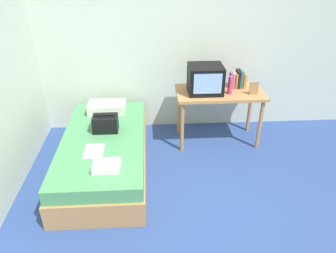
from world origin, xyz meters
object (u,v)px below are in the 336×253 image
(tv, at_px, (205,79))
(picture_frame, at_px, (254,88))
(magazine, at_px, (94,151))
(desk, at_px, (219,98))
(handbag, at_px, (106,123))
(folded_towel, at_px, (106,166))
(water_bottle, at_px, (230,85))
(pillow, at_px, (107,107))
(book_row, at_px, (238,79))
(bed, at_px, (105,153))
(remote_dark, at_px, (105,163))

(tv, relative_size, picture_frame, 2.53)
(tv, height_order, magazine, tv)
(desk, distance_m, handbag, 1.55)
(picture_frame, height_order, folded_towel, picture_frame)
(handbag, height_order, folded_towel, handbag)
(desk, xyz_separation_m, water_bottle, (0.11, -0.09, 0.22))
(picture_frame, relative_size, folded_towel, 0.62)
(pillow, height_order, folded_towel, pillow)
(desk, height_order, book_row, book_row)
(pillow, xyz_separation_m, handbag, (0.04, -0.53, 0.04))
(bed, xyz_separation_m, remote_dark, (0.08, -0.55, 0.24))
(water_bottle, bearing_deg, pillow, 173.52)
(desk, bearing_deg, tv, -176.61)
(picture_frame, bearing_deg, magazine, -159.21)
(desk, height_order, folded_towel, desk)
(bed, distance_m, folded_towel, 0.69)
(bed, height_order, handbag, handbag)
(desk, height_order, pillow, desk)
(handbag, bearing_deg, magazine, -100.85)
(tv, relative_size, folded_towel, 1.57)
(magazine, bearing_deg, pillow, 87.30)
(water_bottle, xyz_separation_m, pillow, (-1.63, 0.18, -0.36))
(book_row, relative_size, picture_frame, 1.40)
(water_bottle, relative_size, picture_frame, 1.37)
(magazine, bearing_deg, desk, 29.38)
(remote_dark, bearing_deg, tv, 42.90)
(folded_towel, bearing_deg, handbag, 96.33)
(book_row, relative_size, magazine, 0.84)
(handbag, relative_size, magazine, 1.03)
(handbag, bearing_deg, bed, -98.12)
(magazine, bearing_deg, handbag, 79.15)
(folded_towel, bearing_deg, picture_frame, 30.96)
(pillow, bearing_deg, remote_dark, -85.26)
(pillow, bearing_deg, tv, -4.72)
(bed, relative_size, remote_dark, 12.82)
(bed, relative_size, folded_towel, 7.14)
(remote_dark, bearing_deg, magazine, 120.22)
(tv, bearing_deg, picture_frame, -10.99)
(book_row, xyz_separation_m, picture_frame, (0.15, -0.27, -0.02))
(desk, xyz_separation_m, remote_dark, (-1.42, -1.14, -0.20))
(water_bottle, bearing_deg, handbag, -167.85)
(tv, xyz_separation_m, book_row, (0.47, 0.15, -0.07))
(magazine, bearing_deg, remote_dark, -59.78)
(water_bottle, relative_size, pillow, 0.48)
(picture_frame, bearing_deg, water_bottle, 171.81)
(book_row, bearing_deg, folded_towel, -140.84)
(tv, relative_size, pillow, 0.88)
(desk, bearing_deg, water_bottle, -39.81)
(folded_towel, bearing_deg, magazine, 117.67)
(bed, height_order, water_bottle, water_bottle)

